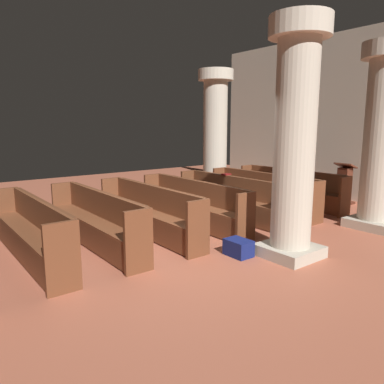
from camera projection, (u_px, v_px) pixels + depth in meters
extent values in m
plane|color=#AD5B42|center=(176.00, 245.00, 6.43)|extent=(19.20, 19.20, 0.00)
cube|color=beige|center=(366.00, 117.00, 9.69)|extent=(10.00, 0.16, 4.50)
cube|color=brown|center=(290.00, 188.00, 9.51)|extent=(2.96, 0.38, 0.05)
cube|color=brown|center=(294.00, 178.00, 9.57)|extent=(2.96, 0.04, 0.45)
cube|color=brown|center=(296.00, 170.00, 9.56)|extent=(2.84, 0.06, 0.02)
cube|color=brown|center=(247.00, 181.00, 10.68)|extent=(0.06, 0.44, 0.91)
cube|color=brown|center=(345.00, 197.00, 8.33)|extent=(0.06, 0.44, 0.91)
cube|color=brown|center=(285.00, 198.00, 9.44)|extent=(2.96, 0.03, 0.40)
cube|color=brown|center=(262.00, 193.00, 8.87)|extent=(2.96, 0.38, 0.05)
cube|color=brown|center=(267.00, 182.00, 8.93)|extent=(2.96, 0.04, 0.45)
cube|color=brown|center=(269.00, 173.00, 8.92)|extent=(2.84, 0.06, 0.02)
cube|color=brown|center=(220.00, 185.00, 10.05)|extent=(0.06, 0.44, 0.91)
cube|color=brown|center=(317.00, 203.00, 7.69)|extent=(0.06, 0.44, 0.91)
cube|color=brown|center=(257.00, 203.00, 8.81)|extent=(2.96, 0.03, 0.40)
cube|color=brown|center=(230.00, 198.00, 8.24)|extent=(2.96, 0.38, 0.05)
cube|color=brown|center=(235.00, 187.00, 8.29)|extent=(2.96, 0.04, 0.45)
cube|color=brown|center=(237.00, 177.00, 8.28)|extent=(2.84, 0.06, 0.02)
cube|color=brown|center=(189.00, 189.00, 9.41)|extent=(0.06, 0.44, 0.91)
cube|color=brown|center=(285.00, 210.00, 7.06)|extent=(0.06, 0.44, 0.91)
cube|color=brown|center=(224.00, 209.00, 8.17)|extent=(2.96, 0.03, 0.40)
cube|color=brown|center=(192.00, 205.00, 7.60)|extent=(2.96, 0.38, 0.05)
cube|color=brown|center=(199.00, 192.00, 7.66)|extent=(2.96, 0.04, 0.45)
cube|color=brown|center=(200.00, 181.00, 7.65)|extent=(2.84, 0.06, 0.02)
cube|color=brown|center=(153.00, 193.00, 8.77)|extent=(0.06, 0.44, 0.91)
cube|color=brown|center=(246.00, 218.00, 6.42)|extent=(0.06, 0.44, 0.91)
cube|color=brown|center=(185.00, 216.00, 7.54)|extent=(2.96, 0.03, 0.40)
cube|color=brown|center=(148.00, 212.00, 6.97)|extent=(2.96, 0.38, 0.05)
cube|color=brown|center=(155.00, 198.00, 7.02)|extent=(2.96, 0.04, 0.45)
cube|color=brown|center=(157.00, 187.00, 7.01)|extent=(2.84, 0.06, 0.02)
cube|color=brown|center=(112.00, 199.00, 8.14)|extent=(0.06, 0.44, 0.91)
cube|color=brown|center=(198.00, 229.00, 5.79)|extent=(0.06, 0.44, 0.91)
cube|color=brown|center=(140.00, 225.00, 6.90)|extent=(2.96, 0.03, 0.40)
cube|color=brown|center=(94.00, 221.00, 6.33)|extent=(2.96, 0.38, 0.05)
cube|color=brown|center=(103.00, 205.00, 6.39)|extent=(2.96, 0.04, 0.45)
cube|color=brown|center=(105.00, 193.00, 6.38)|extent=(2.84, 0.06, 0.02)
cube|color=brown|center=(64.00, 205.00, 7.50)|extent=(0.06, 0.44, 0.91)
cube|color=brown|center=(139.00, 242.00, 5.15)|extent=(0.06, 0.44, 0.91)
cube|color=brown|center=(85.00, 235.00, 6.26)|extent=(2.96, 0.03, 0.40)
cube|color=brown|center=(29.00, 231.00, 5.69)|extent=(2.96, 0.38, 0.05)
cube|color=brown|center=(39.00, 214.00, 5.75)|extent=(2.96, 0.04, 0.45)
cube|color=brown|center=(41.00, 200.00, 5.74)|extent=(2.84, 0.06, 0.02)
cube|color=brown|center=(7.00, 212.00, 6.87)|extent=(0.06, 0.44, 0.91)
cube|color=brown|center=(63.00, 258.00, 4.52)|extent=(0.06, 0.44, 0.91)
cube|color=brown|center=(18.00, 248.00, 5.63)|extent=(2.96, 0.03, 0.40)
cube|color=#B6AD9A|center=(374.00, 223.00, 7.52)|extent=(0.93, 0.93, 0.18)
cylinder|color=beige|center=(382.00, 141.00, 7.23)|extent=(0.69, 0.69, 3.10)
cube|color=#B6AD9A|center=(214.00, 191.00, 11.07)|extent=(0.93, 0.93, 0.18)
cylinder|color=beige|center=(215.00, 136.00, 10.77)|extent=(0.69, 0.69, 3.10)
cylinder|color=beige|center=(216.00, 75.00, 10.47)|extent=(1.00, 1.00, 0.30)
cube|color=#B6AD9A|center=(289.00, 251.00, 5.88)|extent=(0.84, 0.84, 0.18)
cylinder|color=beige|center=(294.00, 147.00, 5.59)|extent=(0.62, 0.62, 3.10)
cylinder|color=beige|center=(300.00, 26.00, 5.28)|extent=(0.90, 0.90, 0.30)
cube|color=#411E13|center=(343.00, 202.00, 9.79)|extent=(0.45, 0.45, 0.06)
cube|color=#4C2316|center=(344.00, 186.00, 9.71)|extent=(0.28, 0.28, 0.95)
cube|color=#502518|center=(346.00, 165.00, 9.61)|extent=(0.48, 0.35, 0.15)
cube|color=maroon|center=(226.00, 174.00, 8.56)|extent=(0.14, 0.21, 0.03)
cube|color=navy|center=(238.00, 248.00, 5.90)|extent=(0.42, 0.30, 0.26)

